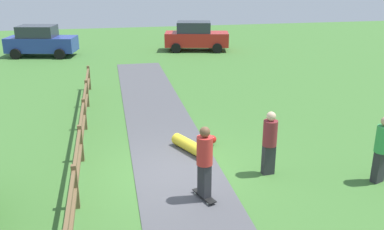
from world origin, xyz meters
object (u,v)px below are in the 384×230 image
Objects in this scene: skater_riding at (205,159)px; parked_car_red at (196,36)px; bystander_green at (382,146)px; parked_car_blue at (41,41)px; skater_fallen at (192,145)px; bystander_maroon at (270,140)px.

parked_car_red reaches higher than skater_riding.
parked_car_blue is (-10.78, 18.96, -0.04)m from bystander_green.
bystander_maroon is (1.73, -1.82, 0.78)m from skater_fallen.
bystander_green is (4.63, -0.03, -0.06)m from skater_riding.
skater_riding is at bearing 179.63° from bystander_green.
skater_riding reaches higher than skater_fallen.
bystander_maroon is at bearing -95.71° from parked_car_red.
parked_car_red is (-0.84, 18.96, -0.04)m from bystander_green.
bystander_maroon reaches higher than skater_fallen.
bystander_maroon is at bearing 25.82° from skater_riding.
skater_riding is at bearing -72.03° from parked_car_blue.
parked_car_red reaches higher than skater_fallen.
bystander_maroon is at bearing 159.37° from bystander_green.
skater_riding reaches higher than bystander_maroon.
parked_car_red is (1.80, 17.97, -0.03)m from bystander_maroon.
bystander_green is at bearing -32.81° from skater_fallen.
parked_car_red is (3.52, 16.15, 0.76)m from skater_fallen.
bystander_maroon is 0.40× the size of parked_car_blue.
skater_fallen is 0.84× the size of bystander_maroon.
skater_fallen is 16.54m from parked_car_red.
parked_car_red is (3.79, 18.93, -0.10)m from skater_riding.
bystander_green reaches higher than skater_fallen.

